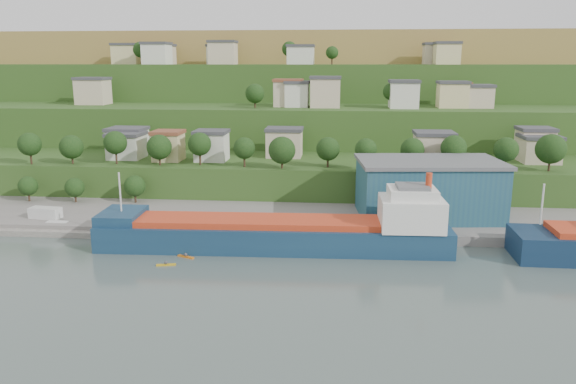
# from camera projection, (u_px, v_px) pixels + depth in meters

# --- Properties ---
(ground) EXTENTS (500.00, 500.00, 0.00)m
(ground) POSITION_uv_depth(u_px,v_px,m) (249.00, 267.00, 100.37)
(ground) COLOR #404E49
(ground) RESTS_ON ground
(quay) EXTENTS (220.00, 26.00, 4.00)m
(quay) POSITION_uv_depth(u_px,v_px,m) (357.00, 225.00, 125.74)
(quay) COLOR slate
(quay) RESTS_ON ground
(pebble_beach) EXTENTS (40.00, 18.00, 2.40)m
(pebble_beach) POSITION_uv_depth(u_px,v_px,m) (24.00, 224.00, 126.64)
(pebble_beach) COLOR slate
(pebble_beach) RESTS_ON ground
(hillside) EXTENTS (360.00, 210.84, 96.00)m
(hillside) POSITION_uv_depth(u_px,v_px,m) (306.00, 140.00, 264.03)
(hillside) COLOR #284719
(hillside) RESTS_ON ground
(cargo_ship_near) EXTENTS (68.77, 12.84, 17.60)m
(cargo_ship_near) POSITION_uv_depth(u_px,v_px,m) (284.00, 235.00, 109.38)
(cargo_ship_near) COLOR #122A45
(cargo_ship_near) RESTS_ON ground
(warehouse) EXTENTS (32.74, 21.99, 12.80)m
(warehouse) POSITION_uv_depth(u_px,v_px,m) (428.00, 188.00, 124.43)
(warehouse) COLOR navy
(warehouse) RESTS_ON quay
(caravan) EXTENTS (7.12, 3.65, 3.19)m
(caravan) POSITION_uv_depth(u_px,v_px,m) (46.00, 215.00, 124.14)
(caravan) COLOR silver
(caravan) RESTS_ON pebble_beach
(dinghy) EXTENTS (4.60, 1.82, 0.91)m
(dinghy) POSITION_uv_depth(u_px,v_px,m) (57.00, 224.00, 121.27)
(dinghy) COLOR silver
(dinghy) RESTS_ON pebble_beach
(kayak_orange) EXTENTS (3.45, 1.93, 0.87)m
(kayak_orange) POSITION_uv_depth(u_px,v_px,m) (186.00, 256.00, 105.02)
(kayak_orange) COLOR orange
(kayak_orange) RESTS_ON ground
(kayak_yellow) EXTENTS (3.53, 1.36, 0.87)m
(kayak_yellow) POSITION_uv_depth(u_px,v_px,m) (166.00, 264.00, 100.84)
(kayak_yellow) COLOR gold
(kayak_yellow) RESTS_ON ground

